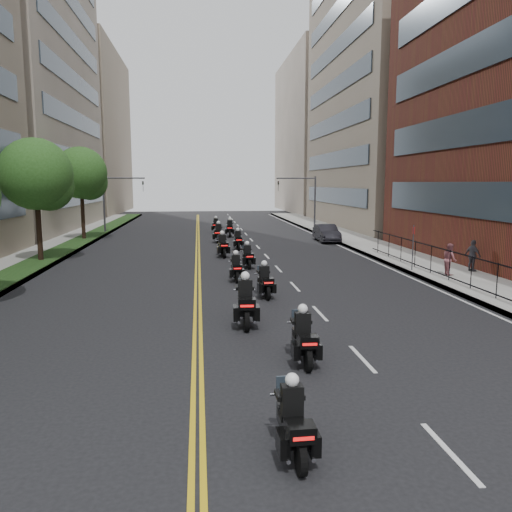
{
  "coord_description": "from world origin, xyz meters",
  "views": [
    {
      "loc": [
        -1.36,
        -8.15,
        4.96
      ],
      "look_at": [
        1.39,
        15.63,
        1.43
      ],
      "focal_mm": 35.0,
      "sensor_mm": 36.0,
      "label": 1
    }
  ],
  "objects": [
    {
      "name": "ground",
      "position": [
        0.0,
        0.0,
        0.0
      ],
      "size": [
        160.0,
        160.0,
        0.0
      ],
      "primitive_type": "plane",
      "color": "black",
      "rests_on": "ground"
    },
    {
      "name": "sidewalk_right",
      "position": [
        12.0,
        25.0,
        0.07
      ],
      "size": [
        4.0,
        90.0,
        0.15
      ],
      "primitive_type": "cube",
      "color": "gray",
      "rests_on": "ground"
    },
    {
      "name": "sidewalk_left",
      "position": [
        -12.0,
        25.0,
        0.07
      ],
      "size": [
        4.0,
        90.0,
        0.15
      ],
      "primitive_type": "cube",
      "color": "gray",
      "rests_on": "ground"
    },
    {
      "name": "grass_strip",
      "position": [
        -11.2,
        25.0,
        0.17
      ],
      "size": [
        2.0,
        90.0,
        0.04
      ],
      "primitive_type": "cube",
      "color": "black",
      "rests_on": "sidewalk_left"
    },
    {
      "name": "building_right_tan",
      "position": [
        21.48,
        48.0,
        15.0
      ],
      "size": [
        15.11,
        28.0,
        30.0
      ],
      "color": "gray",
      "rests_on": "ground"
    },
    {
      "name": "building_right_far",
      "position": [
        21.5,
        78.0,
        13.0
      ],
      "size": [
        15.0,
        28.0,
        26.0
      ],
      "primitive_type": "cube",
      "color": "gray",
      "rests_on": "ground"
    },
    {
      "name": "building_left_far",
      "position": [
        -22.0,
        78.0,
        13.0
      ],
      "size": [
        16.0,
        28.0,
        26.0
      ],
      "primitive_type": "cube",
      "color": "gray",
      "rests_on": "ground"
    },
    {
      "name": "iron_fence",
      "position": [
        11.0,
        12.0,
        0.9
      ],
      "size": [
        0.05,
        28.0,
        1.5
      ],
      "color": "black",
      "rests_on": "sidewalk_right"
    },
    {
      "name": "street_trees",
      "position": [
        -11.05,
        18.61,
        5.13
      ],
      "size": [
        4.4,
        38.4,
        7.98
      ],
      "color": "black",
      "rests_on": "ground"
    },
    {
      "name": "traffic_signal_right",
      "position": [
        9.54,
        42.0,
        3.7
      ],
      "size": [
        4.09,
        0.2,
        5.6
      ],
      "color": "#3F3F44",
      "rests_on": "ground"
    },
    {
      "name": "traffic_signal_left",
      "position": [
        -9.54,
        42.0,
        3.7
      ],
      "size": [
        4.09,
        0.2,
        5.6
      ],
      "color": "#3F3F44",
      "rests_on": "ground"
    },
    {
      "name": "motorcycle_0",
      "position": [
        0.3,
        0.27,
        0.6
      ],
      "size": [
        0.48,
        2.06,
        1.52
      ],
      "rotation": [
        0.0,
        0.0,
        0.02
      ],
      "color": "black",
      "rests_on": "ground"
    },
    {
      "name": "motorcycle_1",
      "position": [
        1.47,
        4.93,
        0.65
      ],
      "size": [
        0.51,
        2.21,
        1.63
      ],
      "rotation": [
        0.0,
        0.0,
        -0.02
      ],
      "color": "black",
      "rests_on": "ground"
    },
    {
      "name": "motorcycle_2",
      "position": [
        0.23,
        8.8,
        0.74
      ],
      "size": [
        0.6,
        2.55,
        1.88
      ],
      "rotation": [
        0.0,
        0.0,
        -0.04
      ],
      "color": "black",
      "rests_on": "ground"
    },
    {
      "name": "motorcycle_3",
      "position": [
        1.47,
        13.04,
        0.63
      ],
      "size": [
        0.53,
        2.16,
        1.59
      ],
      "rotation": [
        0.0,
        0.0,
        0.06
      ],
      "color": "black",
      "rests_on": "ground"
    },
    {
      "name": "motorcycle_4",
      "position": [
        0.5,
        16.81,
        0.61
      ],
      "size": [
        0.48,
        2.11,
        1.56
      ],
      "rotation": [
        0.0,
        0.0,
        0.01
      ],
      "color": "black",
      "rests_on": "ground"
    },
    {
      "name": "motorcycle_5",
      "position": [
        1.46,
        20.65,
        0.62
      ],
      "size": [
        0.52,
        2.12,
        1.57
      ],
      "rotation": [
        0.0,
        0.0,
        0.05
      ],
      "color": "black",
      "rests_on": "ground"
    },
    {
      "name": "motorcycle_6",
      "position": [
        0.21,
        25.16,
        0.7
      ],
      "size": [
        0.64,
        2.39,
        1.76
      ],
      "rotation": [
        0.0,
        0.0,
        0.09
      ],
      "color": "black",
      "rests_on": "ground"
    },
    {
      "name": "motorcycle_7",
      "position": [
        1.55,
        28.81,
        0.64
      ],
      "size": [
        0.5,
        2.19,
        1.62
      ],
      "rotation": [
        0.0,
        0.0,
        -0.0
      ],
      "color": "black",
      "rests_on": "ground"
    },
    {
      "name": "motorcycle_8",
      "position": [
        0.27,
        33.51,
        0.71
      ],
      "size": [
        0.7,
        2.43,
        1.79
      ],
      "rotation": [
        0.0,
        0.0,
        -0.11
      ],
      "color": "black",
      "rests_on": "ground"
    },
    {
      "name": "motorcycle_9",
      "position": [
        1.51,
        37.73,
        0.71
      ],
      "size": [
        0.64,
        2.43,
        1.79
      ],
      "rotation": [
        0.0,
        0.0,
        -0.08
      ],
      "color": "black",
      "rests_on": "ground"
    },
    {
      "name": "motorcycle_10",
      "position": [
        0.35,
        41.59,
        0.66
      ],
      "size": [
        0.66,
        2.26,
        1.67
      ],
      "rotation": [
        0.0,
        0.0,
        -0.12
      ],
      "color": "black",
      "rests_on": "ground"
    },
    {
      "name": "parked_sedan",
      "position": [
        9.4,
        32.89,
        0.73
      ],
      "size": [
        1.64,
        4.46,
        1.46
      ],
      "primitive_type": "imported",
      "rotation": [
        0.0,
        0.0,
        -0.02
      ],
      "color": "black",
      "rests_on": "ground"
    },
    {
      "name": "pedestrian_b",
      "position": [
        11.72,
        16.36,
        0.98
      ],
      "size": [
        0.7,
        0.86,
        1.66
      ],
      "primitive_type": "imported",
      "rotation": [
        0.0,
        0.0,
        1.48
      ],
      "color": "#935057",
      "rests_on": "sidewalk_right"
    },
    {
      "name": "pedestrian_c",
      "position": [
        13.5,
        17.24,
        1.01
      ],
      "size": [
        0.71,
        1.09,
        1.72
      ],
      "primitive_type": "imported",
      "rotation": [
        0.0,
        0.0,
        1.89
      ],
      "color": "#43424A",
      "rests_on": "sidewalk_right"
    }
  ]
}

